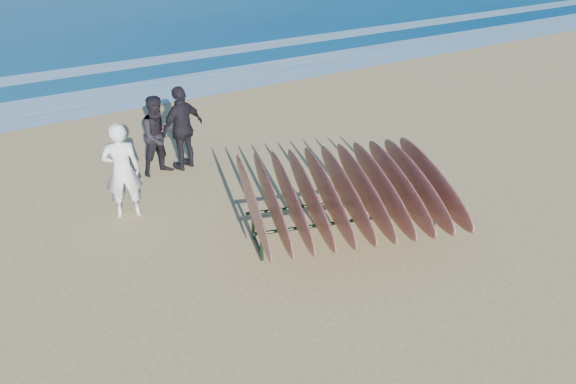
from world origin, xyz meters
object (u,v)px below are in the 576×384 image
(person_dark_a, at_px, (159,136))
(person_dark_b, at_px, (183,128))
(surfboard_rack, at_px, (346,192))
(person_white, at_px, (122,171))

(person_dark_a, distance_m, person_dark_b, 0.52)
(person_dark_b, bearing_deg, surfboard_rack, 87.11)
(surfboard_rack, relative_size, person_white, 2.20)
(surfboard_rack, height_order, person_dark_a, person_dark_a)
(person_white, height_order, person_dark_a, person_white)
(person_dark_a, bearing_deg, person_white, -138.37)
(person_dark_a, bearing_deg, person_dark_b, -5.79)
(surfboard_rack, bearing_deg, person_dark_b, 123.25)
(person_white, xyz_separation_m, person_dark_b, (1.69, 1.36, 0.01))
(surfboard_rack, height_order, person_dark_b, person_dark_b)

